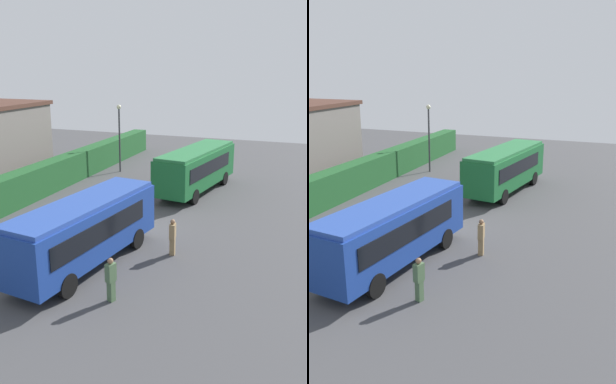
# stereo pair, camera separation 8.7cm
# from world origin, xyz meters

# --- Properties ---
(ground_plane) EXTENTS (64.00, 64.00, 0.00)m
(ground_plane) POSITION_xyz_m (0.00, 0.00, 0.00)
(ground_plane) COLOR #424244
(bus_blue) EXTENTS (8.99, 3.40, 3.06)m
(bus_blue) POSITION_xyz_m (-4.68, 0.32, 1.77)
(bus_blue) COLOR navy
(bus_blue) RESTS_ON ground_plane
(bus_green) EXTENTS (9.15, 3.70, 3.11)m
(bus_green) POSITION_xyz_m (8.60, -1.12, 1.79)
(bus_green) COLOR #19602D
(bus_green) RESTS_ON ground_plane
(person_left) EXTENTS (0.45, 0.36, 1.80)m
(person_left) POSITION_xyz_m (-7.13, -2.13, 0.96)
(person_left) COLOR #4C6B47
(person_left) RESTS_ON ground_plane
(person_center) EXTENTS (0.48, 0.45, 1.84)m
(person_center) POSITION_xyz_m (-5.30, 3.29, 0.98)
(person_center) COLOR #334C8C
(person_center) RESTS_ON ground_plane
(person_right) EXTENTS (0.50, 0.32, 1.79)m
(person_right) POSITION_xyz_m (-2.26, -2.98, 0.94)
(person_right) COLOR olive
(person_right) RESTS_ON ground_plane
(person_far) EXTENTS (0.40, 0.46, 1.92)m
(person_far) POSITION_xyz_m (11.80, 1.75, 1.03)
(person_far) COLOR black
(person_far) RESTS_ON ground_plane
(hedge_row) EXTENTS (44.00, 1.32, 2.13)m
(hedge_row) POSITION_xyz_m (0.00, 8.77, 1.07)
(hedge_row) COLOR #1E5126
(hedge_row) RESTS_ON ground_plane
(lamppost) EXTENTS (0.36, 0.36, 5.61)m
(lamppost) POSITION_xyz_m (12.15, 6.53, 3.50)
(lamppost) COLOR #38383D
(lamppost) RESTS_ON ground_plane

